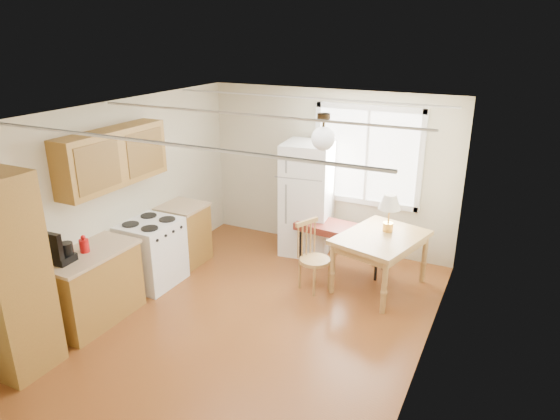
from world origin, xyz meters
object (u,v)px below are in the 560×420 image
Objects in this scene: dining_table at (381,243)px; refrigerator at (307,198)px; bench at (343,231)px; chair at (310,251)px.

refrigerator is at bearing 168.52° from dining_table.
dining_table is (1.36, -0.67, -0.21)m from refrigerator.
chair reaches higher than bench.
bench is (0.69, -0.30, -0.31)m from refrigerator.
refrigerator is 0.81m from bench.
chair is (-0.18, -0.76, -0.03)m from bench.
dining_table is 0.94m from chair.
chair is at bearing -97.16° from bench.
dining_table is at bearing 48.89° from chair.
refrigerator is 1.23× the size of bench.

